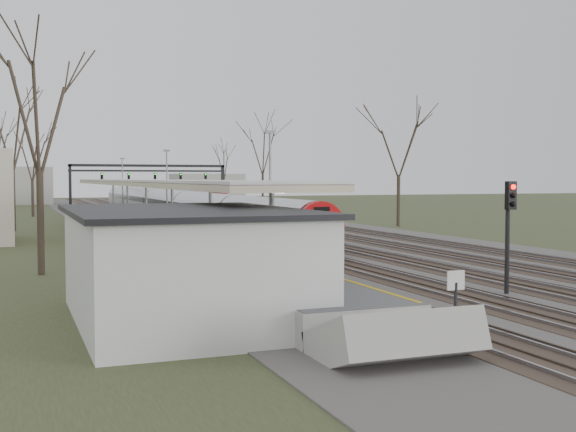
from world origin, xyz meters
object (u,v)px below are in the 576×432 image
object	(u,v)px
train_far	(176,198)
passenger	(247,241)
signal_post	(509,220)
train_near	(170,206)

from	to	relation	value
train_far	passenger	xyz separation A→B (m)	(-13.76, -75.94, 0.46)
passenger	signal_post	world-z (taller)	signal_post
train_near	passenger	size ratio (longest dim) A/B	40.20
train_far	signal_post	world-z (taller)	signal_post
train_near	passenger	distance (m)	46.66
passenger	signal_post	size ratio (longest dim) A/B	0.46
signal_post	passenger	bearing A→B (deg)	156.43
train_far	passenger	bearing A→B (deg)	-100.27
train_near	train_far	distance (m)	30.59
train_far	passenger	world-z (taller)	train_far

